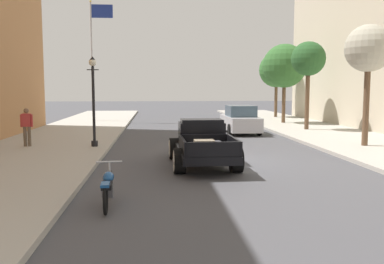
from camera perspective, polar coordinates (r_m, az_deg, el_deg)
The scene contains 12 objects.
ground_plane at distance 15.34m, azimuth 4.44°, elevation -3.98°, with size 140.00×140.00×0.00m, color #47474C.
sidewalk_left at distance 15.86m, azimuth -22.43°, elevation -3.82°, with size 5.50×64.00×0.15m, color #ADA89E.
hotrod_truck_black at distance 14.63m, azimuth 1.33°, elevation -1.47°, with size 2.25×4.97×1.58m.
motorcycle_parked at distance 9.71m, azimuth -11.45°, elevation -7.32°, with size 0.62×2.12×0.93m.
car_background_silver at distance 24.76m, azimuth 6.61°, elevation 1.61°, with size 1.89×4.31×1.65m.
pedestrian_sidewalk_left at distance 19.32m, azimuth -21.69°, elevation 0.93°, with size 0.53×0.22×1.65m.
street_lamp_near at distance 18.37m, azimuth -13.36°, elevation 5.01°, with size 0.50×0.32×3.85m.
flagpole at distance 33.46m, azimuth -13.19°, elevation 11.21°, with size 1.74×0.16×9.16m.
street_tree_nearest at distance 19.73m, azimuth 23.03°, elevation 10.32°, with size 2.03×2.03×5.23m.
street_tree_second at distance 26.40m, azimuth 15.65°, elevation 9.50°, with size 2.06×2.06×5.31m.
street_tree_third at distance 31.07m, azimuth 12.55°, elevation 8.80°, with size 3.15×3.15×5.68m.
street_tree_farthest at distance 37.17m, azimuth 11.50°, elevation 8.31°, with size 3.01×3.01×5.59m.
Camera 1 is at (-2.49, -14.90, 2.67)m, focal length 38.95 mm.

